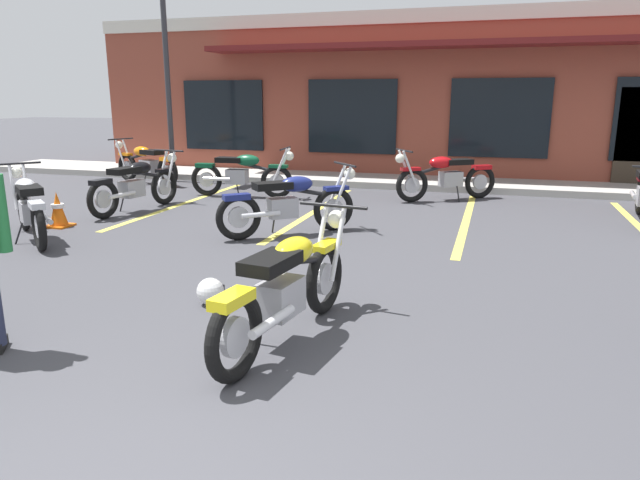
% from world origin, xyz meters
% --- Properties ---
extents(ground_plane, '(80.00, 80.00, 0.00)m').
position_xyz_m(ground_plane, '(0.00, 3.63, 0.00)').
color(ground_plane, '#3D3D42').
extents(sidewalk_kerb, '(22.00, 1.80, 0.14)m').
position_xyz_m(sidewalk_kerb, '(0.00, 11.20, 0.07)').
color(sidewalk_kerb, '#A8A59E').
rests_on(sidewalk_kerb, ground_plane).
extents(brick_storefront_building, '(16.55, 6.82, 3.78)m').
position_xyz_m(brick_storefront_building, '(0.00, 14.77, 1.89)').
color(brick_storefront_building, brown).
rests_on(brick_storefront_building, ground_plane).
extents(painted_stall_lines, '(7.71, 4.80, 0.01)m').
position_xyz_m(painted_stall_lines, '(0.00, 7.60, 0.00)').
color(painted_stall_lines, '#DBCC4C').
rests_on(painted_stall_lines, ground_plane).
extents(motorcycle_foreground_classic, '(0.73, 2.10, 0.98)m').
position_xyz_m(motorcycle_foreground_classic, '(0.14, 2.41, 0.46)').
color(motorcycle_foreground_classic, black).
rests_on(motorcycle_foreground_classic, ground_plane).
extents(motorcycle_red_sportbike, '(1.75, 1.54, 0.98)m').
position_xyz_m(motorcycle_red_sportbike, '(-4.39, 4.59, 0.46)').
color(motorcycle_red_sportbike, black).
rests_on(motorcycle_red_sportbike, ground_plane).
extents(motorcycle_silver_naked, '(0.74, 2.10, 0.98)m').
position_xyz_m(motorcycle_silver_naked, '(-4.19, 6.77, 0.46)').
color(motorcycle_silver_naked, black).
rests_on(motorcycle_silver_naked, ground_plane).
extents(motorcycle_blue_standard, '(1.83, 1.42, 0.98)m').
position_xyz_m(motorcycle_blue_standard, '(0.77, 9.38, 0.46)').
color(motorcycle_blue_standard, black).
rests_on(motorcycle_blue_standard, ground_plane).
extents(motorcycle_green_cafe_racer, '(2.02, 1.03, 0.98)m').
position_xyz_m(motorcycle_green_cafe_racer, '(-5.84, 9.60, 0.46)').
color(motorcycle_green_cafe_racer, black).
rests_on(motorcycle_green_cafe_racer, ground_plane).
extents(motorcycle_orange_scrambler, '(2.11, 0.66, 0.98)m').
position_xyz_m(motorcycle_orange_scrambler, '(-3.05, 8.59, 0.46)').
color(motorcycle_orange_scrambler, black).
rests_on(motorcycle_orange_scrambler, ground_plane).
extents(motorcycle_cream_vintage, '(1.71, 1.59, 0.98)m').
position_xyz_m(motorcycle_cream_vintage, '(-1.09, 5.87, 0.46)').
color(motorcycle_cream_vintage, black).
rests_on(motorcycle_cream_vintage, ground_plane).
extents(helmet_on_pavement, '(0.26, 0.26, 0.26)m').
position_xyz_m(helmet_on_pavement, '(-0.84, 2.98, 0.13)').
color(helmet_on_pavement, silver).
rests_on(helmet_on_pavement, ground_plane).
extents(traffic_cone, '(0.34, 0.34, 0.53)m').
position_xyz_m(traffic_cone, '(-4.60, 5.35, 0.26)').
color(traffic_cone, orange).
rests_on(traffic_cone, ground_plane).
extents(parking_lot_lamp_post, '(0.24, 0.76, 4.72)m').
position_xyz_m(parking_lot_lamp_post, '(-5.47, 9.99, 3.08)').
color(parking_lot_lamp_post, '#2D2D33').
rests_on(parking_lot_lamp_post, ground_plane).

